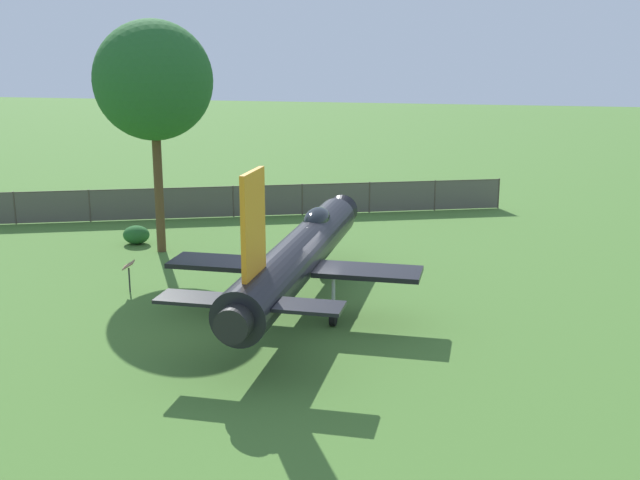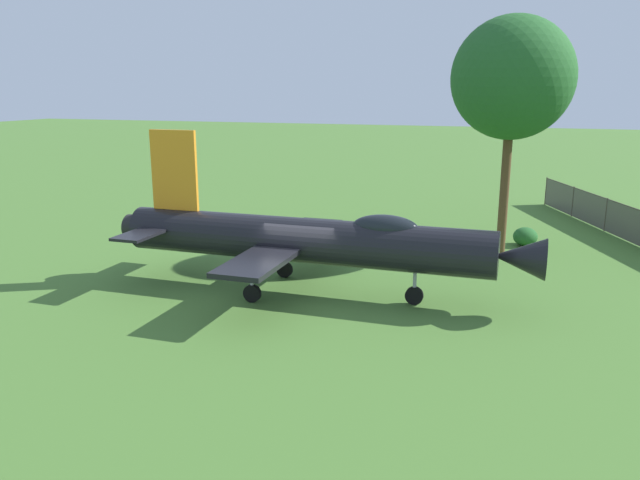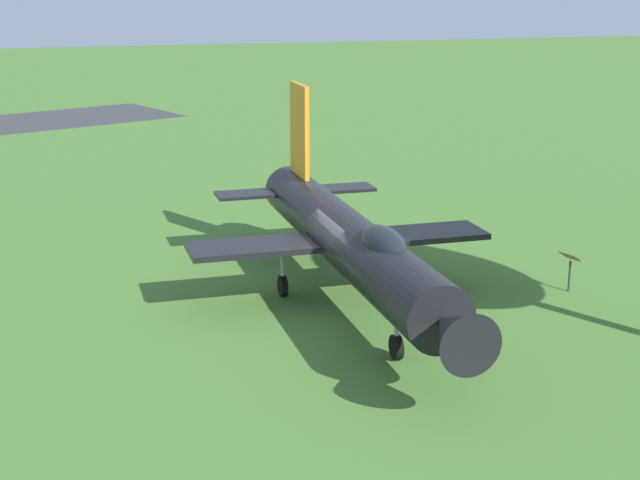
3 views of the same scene
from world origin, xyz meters
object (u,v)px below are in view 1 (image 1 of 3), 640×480
Objects in this scene: display_jet at (301,252)px; info_plaque at (129,269)px; shrub_near_fence at (136,235)px; shade_tree at (153,81)px.

info_plaque is (-0.19, -6.50, -1.08)m from display_jet.
shrub_near_fence is at bearing 53.69° from display_jet.
shade_tree is at bearing 52.65° from display_jet.
display_jet is at bearing 53.96° from shrub_near_fence.
info_plaque is at bearing 23.77° from shrub_near_fence.
shade_tree is at bearing 59.20° from shrub_near_fence.
shrub_near_fence is (-6.87, -9.45, -1.51)m from display_jet.
shade_tree is 8.62× the size of info_plaque.
shrub_near_fence is at bearing -120.80° from shade_tree.
display_jet is at bearing 88.34° from info_plaque.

